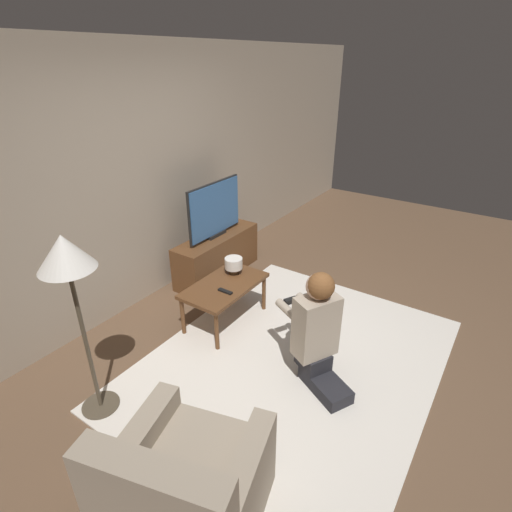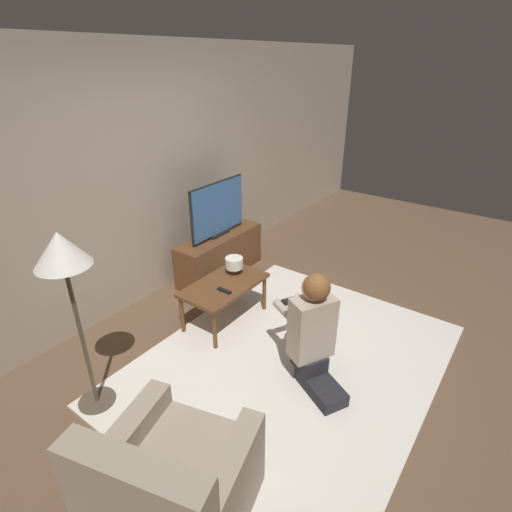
% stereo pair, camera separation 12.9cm
% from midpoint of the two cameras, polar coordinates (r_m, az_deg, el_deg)
% --- Properties ---
extents(ground_plane, '(10.00, 10.00, 0.00)m').
position_cam_midpoint_polar(ground_plane, '(3.67, 4.31, -14.90)').
color(ground_plane, brown).
extents(wall_back, '(10.00, 0.06, 2.60)m').
position_cam_midpoint_polar(wall_back, '(4.20, -18.80, 9.64)').
color(wall_back, tan).
rests_on(wall_back, ground_plane).
extents(rug, '(2.88, 2.27, 0.02)m').
position_cam_midpoint_polar(rug, '(3.66, 4.31, -14.81)').
color(rug, silver).
rests_on(rug, ground_plane).
extents(tv_stand, '(1.20, 0.37, 0.52)m').
position_cam_midpoint_polar(tv_stand, '(4.87, -6.33, 0.06)').
color(tv_stand, brown).
rests_on(tv_stand, ground_plane).
extents(tv, '(0.86, 0.08, 0.65)m').
position_cam_midpoint_polar(tv, '(4.64, -6.72, 6.59)').
color(tv, black).
rests_on(tv, tv_stand).
extents(coffee_table, '(0.86, 0.50, 0.44)m').
position_cam_midpoint_polar(coffee_table, '(3.94, -5.46, -4.63)').
color(coffee_table, brown).
rests_on(coffee_table, ground_plane).
extents(floor_lamp, '(0.36, 0.36, 1.45)m').
position_cam_midpoint_polar(floor_lamp, '(2.83, -26.47, -1.53)').
color(floor_lamp, '#4C4233').
rests_on(floor_lamp, ground_plane).
extents(armchair, '(0.94, 0.95, 0.85)m').
position_cam_midpoint_polar(armchair, '(2.58, -11.42, -30.03)').
color(armchair, gray).
rests_on(armchair, ground_plane).
extents(person_kneeling, '(0.60, 0.83, 1.00)m').
position_cam_midpoint_polar(person_kneeling, '(3.21, 7.57, -10.26)').
color(person_kneeling, '#232328').
rests_on(person_kneeling, rug).
extents(table_lamp, '(0.18, 0.18, 0.17)m').
position_cam_midpoint_polar(table_lamp, '(4.04, -4.13, -1.18)').
color(table_lamp, '#4C3823').
rests_on(table_lamp, coffee_table).
extents(remote, '(0.04, 0.15, 0.02)m').
position_cam_midpoint_polar(remote, '(3.78, -5.41, -5.05)').
color(remote, black).
rests_on(remote, coffee_table).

